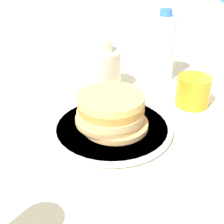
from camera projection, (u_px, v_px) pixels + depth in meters
ground_plane at (121, 138)px, 0.66m from camera, size 4.00×4.00×0.00m
plate at (112, 128)px, 0.68m from camera, size 0.26×0.26×0.01m
pancake_stack at (111, 111)px, 0.66m from camera, size 0.15×0.16×0.07m
juice_glass at (193, 91)px, 0.76m from camera, size 0.08×0.08×0.08m
cream_jug at (102, 69)px, 0.83m from camera, size 0.10×0.10×0.14m
water_bottle_near at (220, 43)px, 0.85m from camera, size 0.07×0.07×0.24m
water_bottle_mid at (163, 48)px, 0.88m from camera, size 0.07×0.07×0.20m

